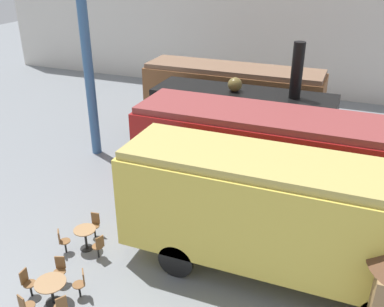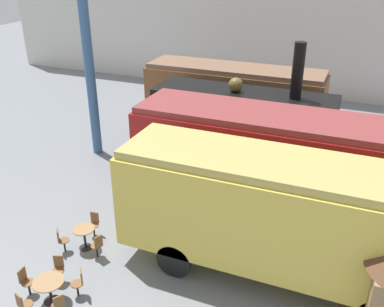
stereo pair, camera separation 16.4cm
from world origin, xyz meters
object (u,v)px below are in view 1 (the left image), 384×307
at_px(cafe_table_mid, 85,235).
at_px(cafe_chair_0, 81,282).
at_px(streamlined_locomotive, 287,153).
at_px(visitor_person, 248,210).
at_px(steam_locomotive, 242,118).
at_px(passenger_coach_wooden, 233,91).
at_px(passenger_coach_vintage, 284,212).
at_px(cafe_table_near, 51,287).

relative_size(cafe_table_mid, cafe_chair_0, 0.87).
height_order(streamlined_locomotive, cafe_table_mid, streamlined_locomotive).
height_order(cafe_table_mid, visitor_person, visitor_person).
relative_size(steam_locomotive, visitor_person, 4.75).
distance_m(streamlined_locomotive, cafe_table_mid, 7.58).
distance_m(steam_locomotive, streamlined_locomotive, 4.43).
bearing_deg(cafe_chair_0, streamlined_locomotive, -160.46).
bearing_deg(passenger_coach_wooden, steam_locomotive, -66.33).
bearing_deg(cafe_table_mid, steam_locomotive, 71.88).
height_order(steam_locomotive, passenger_coach_vintage, steam_locomotive).
height_order(cafe_table_near, cafe_table_mid, cafe_table_mid).
bearing_deg(cafe_table_near, cafe_table_mid, 101.95).
bearing_deg(steam_locomotive, cafe_chair_0, -99.15).
bearing_deg(cafe_table_near, cafe_chair_0, 38.36).
height_order(streamlined_locomotive, visitor_person, streamlined_locomotive).
height_order(cafe_table_near, cafe_chair_0, cafe_chair_0).
relative_size(passenger_coach_vintage, visitor_person, 5.53).
height_order(passenger_coach_wooden, cafe_chair_0, passenger_coach_wooden).
relative_size(cafe_chair_0, visitor_person, 0.51).
bearing_deg(passenger_coach_wooden, streamlined_locomotive, -59.41).
height_order(passenger_coach_wooden, passenger_coach_vintage, passenger_coach_vintage).
distance_m(steam_locomotive, cafe_chair_0, 10.66).
height_order(passenger_coach_vintage, cafe_chair_0, passenger_coach_vintage).
bearing_deg(visitor_person, cafe_chair_0, -127.29).
height_order(cafe_table_mid, cafe_chair_0, cafe_chair_0).
relative_size(steam_locomotive, cafe_table_near, 9.44).
bearing_deg(cafe_table_mid, streamlined_locomotive, 42.71).
distance_m(cafe_table_mid, visitor_person, 5.44).
xyz_separation_m(cafe_table_mid, cafe_chair_0, (1.13, -1.85, -0.04)).
bearing_deg(streamlined_locomotive, cafe_chair_0, -122.10).
bearing_deg(cafe_chair_0, cafe_table_near, 0.00).
relative_size(cafe_table_mid, visitor_person, 0.44).
bearing_deg(cafe_chair_0, passenger_coach_wooden, -128.97).
bearing_deg(cafe_table_near, passenger_coach_vintage, 31.80).
height_order(passenger_coach_vintage, cafe_table_near, passenger_coach_vintage).
bearing_deg(cafe_chair_0, passenger_coach_vintage, 172.54).
xyz_separation_m(streamlined_locomotive, cafe_table_near, (-4.94, -7.37, -1.65)).
xyz_separation_m(passenger_coach_wooden, visitor_person, (3.38, -9.27, -1.13)).
distance_m(passenger_coach_wooden, cafe_table_near, 14.51).
relative_size(passenger_coach_vintage, cafe_chair_0, 10.86).
xyz_separation_m(passenger_coach_wooden, cafe_table_near, (-0.78, -14.41, -1.50)).
relative_size(steam_locomotive, passenger_coach_vintage, 0.86).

